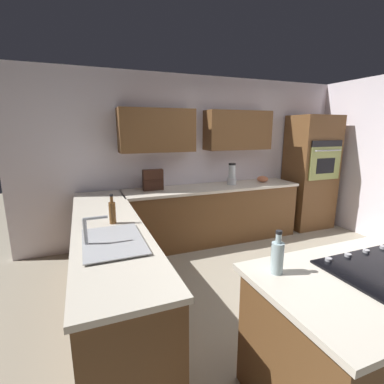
# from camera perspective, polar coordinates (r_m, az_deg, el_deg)

# --- Properties ---
(ground_plane) EXTENTS (14.00, 14.00, 0.00)m
(ground_plane) POSITION_cam_1_polar(r_m,az_deg,el_deg) (3.44, 19.16, -19.25)
(ground_plane) COLOR #9E937F
(wall_back) EXTENTS (6.00, 0.44, 2.60)m
(wall_back) POSITION_cam_1_polar(r_m,az_deg,el_deg) (4.65, 3.14, 8.07)
(wall_back) COLOR silver
(wall_back) RESTS_ON ground
(lower_cabinets_back) EXTENTS (2.80, 0.60, 0.86)m
(lower_cabinets_back) POSITION_cam_1_polar(r_m,az_deg,el_deg) (4.52, 4.31, -4.70)
(lower_cabinets_back) COLOR brown
(lower_cabinets_back) RESTS_ON ground
(countertop_back) EXTENTS (2.84, 0.64, 0.04)m
(countertop_back) POSITION_cam_1_polar(r_m,az_deg,el_deg) (4.41, 4.41, 0.89)
(countertop_back) COLOR silver
(countertop_back) RESTS_ON lower_cabinets_back
(lower_cabinets_side) EXTENTS (0.60, 2.90, 0.86)m
(lower_cabinets_side) POSITION_cam_1_polar(r_m,az_deg,el_deg) (3.03, -16.41, -14.32)
(lower_cabinets_side) COLOR brown
(lower_cabinets_side) RESTS_ON ground
(countertop_side) EXTENTS (0.64, 2.94, 0.04)m
(countertop_side) POSITION_cam_1_polar(r_m,az_deg,el_deg) (2.86, -16.97, -6.23)
(countertop_side) COLOR silver
(countertop_side) RESTS_ON lower_cabinets_side
(island_base) EXTENTS (1.67, 0.84, 0.86)m
(island_base) POSITION_cam_1_polar(r_m,az_deg,el_deg) (2.45, 33.86, -23.10)
(island_base) COLOR brown
(island_base) RESTS_ON ground
(wall_oven) EXTENTS (0.80, 0.66, 2.02)m
(wall_oven) POSITION_cam_1_polar(r_m,az_deg,el_deg) (5.51, 23.04, 3.69)
(wall_oven) COLOR brown
(wall_oven) RESTS_ON ground
(sink_unit) EXTENTS (0.46, 0.70, 0.23)m
(sink_unit) POSITION_cam_1_polar(r_m,az_deg,el_deg) (2.33, -16.04, -9.55)
(sink_unit) COLOR #515456
(sink_unit) RESTS_ON countertop_side
(blender) EXTENTS (0.15, 0.15, 0.35)m
(blender) POSITION_cam_1_polar(r_m,az_deg,el_deg) (4.58, 8.16, 3.38)
(blender) COLOR silver
(blender) RESTS_ON countertop_back
(mixing_bowl) EXTENTS (0.19, 0.19, 0.10)m
(mixing_bowl) POSITION_cam_1_polar(r_m,az_deg,el_deg) (4.92, 14.23, 2.61)
(mixing_bowl) COLOR #CC724C
(mixing_bowl) RESTS_ON countertop_back
(spice_rack) EXTENTS (0.30, 0.11, 0.31)m
(spice_rack) POSITION_cam_1_polar(r_m,az_deg,el_deg) (4.13, -7.99, 2.46)
(spice_rack) COLOR #381E14
(spice_rack) RESTS_ON countertop_back
(dish_soap_bottle) EXTENTS (0.06, 0.06, 0.29)m
(dish_soap_bottle) POSITION_cam_1_polar(r_m,az_deg,el_deg) (2.75, -15.99, -3.93)
(dish_soap_bottle) COLOR brown
(dish_soap_bottle) RESTS_ON countertop_side
(oil_bottle) EXTENTS (0.08, 0.08, 0.28)m
(oil_bottle) POSITION_cam_1_polar(r_m,az_deg,el_deg) (1.85, 17.04, -12.48)
(oil_bottle) COLOR silver
(oil_bottle) RESTS_ON island_top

